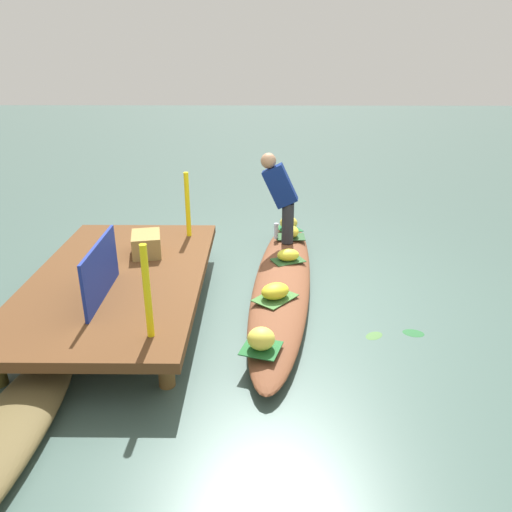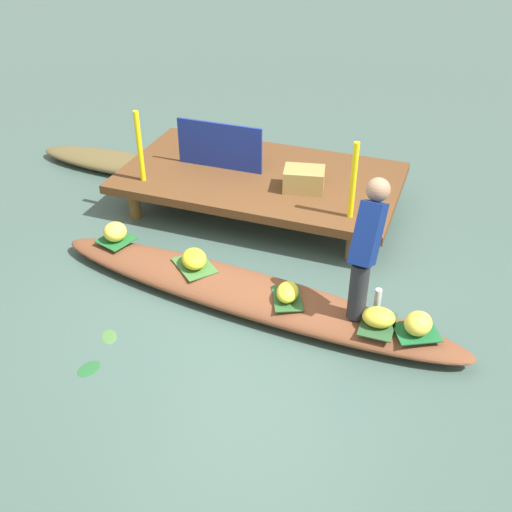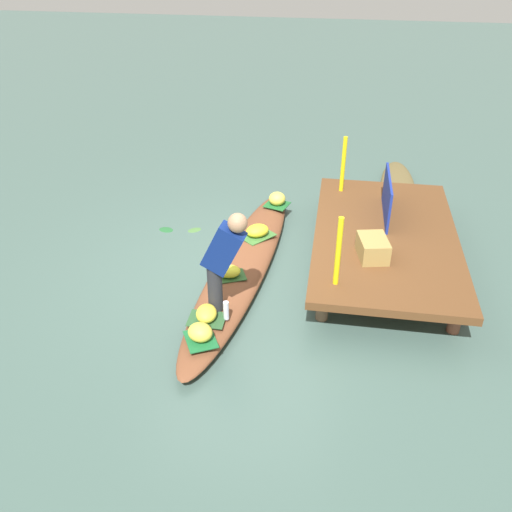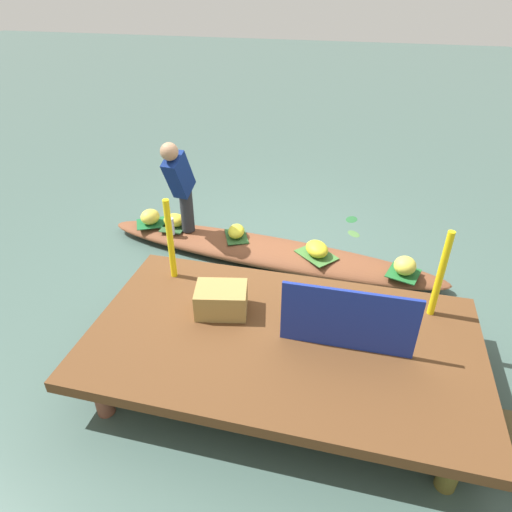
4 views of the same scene
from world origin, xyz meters
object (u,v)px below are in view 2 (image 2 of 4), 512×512
at_px(vendor_boat, 248,293).
at_px(water_bottle, 378,300).
at_px(banana_bunch_0, 288,292).
at_px(banana_bunch_3, 418,323).
at_px(market_banner, 220,146).
at_px(vendor_person, 367,243).
at_px(banana_bunch_1, 115,232).
at_px(banana_bunch_4, 194,259).
at_px(banana_bunch_2, 379,317).
at_px(produce_crate, 304,179).
at_px(moored_boat, 123,163).

relative_size(vendor_boat, water_bottle, 19.19).
height_order(banana_bunch_0, banana_bunch_3, banana_bunch_3).
bearing_deg(market_banner, banana_bunch_3, -37.04).
distance_m(banana_bunch_0, vendor_person, 0.89).
distance_m(banana_bunch_1, banana_bunch_4, 0.97).
relative_size(banana_bunch_2, market_banner, 0.27).
height_order(vendor_person, produce_crate, vendor_person).
bearing_deg(vendor_person, banana_bunch_0, -172.54).
bearing_deg(banana_bunch_0, market_banner, 127.63).
relative_size(vendor_boat, vendor_person, 3.47).
height_order(banana_bunch_4, market_banner, market_banner).
height_order(banana_bunch_0, banana_bunch_2, banana_bunch_2).
bearing_deg(banana_bunch_2, moored_boat, 149.46).
bearing_deg(vendor_boat, vendor_person, 5.76).
height_order(banana_bunch_3, produce_crate, produce_crate).
xyz_separation_m(banana_bunch_2, produce_crate, (-1.18, 1.74, 0.27)).
distance_m(banana_bunch_4, vendor_person, 1.76).
bearing_deg(water_bottle, banana_bunch_2, -76.00).
height_order(moored_boat, market_banner, market_banner).
bearing_deg(banana_bunch_1, banana_bunch_4, -8.69).
distance_m(vendor_boat, water_bottle, 1.21).
bearing_deg(banana_bunch_1, banana_bunch_3, -7.20).
bearing_deg(banana_bunch_2, banana_bunch_3, 2.50).
bearing_deg(vendor_person, banana_bunch_3, -15.72).
xyz_separation_m(vendor_boat, banana_bunch_0, (0.41, -0.08, 0.18)).
relative_size(water_bottle, produce_crate, 0.50).
distance_m(banana_bunch_1, produce_crate, 2.11).
relative_size(banana_bunch_0, banana_bunch_2, 0.98).
xyz_separation_m(vendor_boat, moored_boat, (-2.58, 2.09, -0.01)).
bearing_deg(banana_bunch_3, vendor_person, 164.28).
relative_size(banana_bunch_3, water_bottle, 1.18).
relative_size(vendor_person, market_banner, 1.16).
distance_m(banana_bunch_4, produce_crate, 1.64).
distance_m(moored_boat, banana_bunch_1, 2.12).
distance_m(moored_boat, market_banner, 1.71).
distance_m(banana_bunch_2, water_bottle, 0.21).
bearing_deg(banana_bunch_1, water_bottle, -4.28).
bearing_deg(moored_boat, banana_bunch_0, -34.61).
bearing_deg(market_banner, vendor_person, -41.09).
bearing_deg(banana_bunch_4, banana_bunch_3, -6.54).
height_order(banana_bunch_3, banana_bunch_4, banana_bunch_3).
distance_m(vendor_person, market_banner, 2.73).
distance_m(water_bottle, produce_crate, 1.92).
xyz_separation_m(vendor_person, water_bottle, (0.14, 0.04, -0.58)).
relative_size(moored_boat, market_banner, 2.35).
xyz_separation_m(banana_bunch_1, market_banner, (0.54, 1.52, 0.40)).
distance_m(banana_bunch_1, water_bottle, 2.76).
height_order(banana_bunch_2, market_banner, market_banner).
distance_m(vendor_boat, banana_bunch_1, 1.59).
xyz_separation_m(vendor_boat, banana_bunch_2, (1.24, -0.16, 0.19)).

